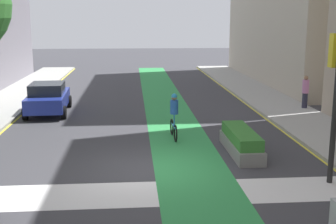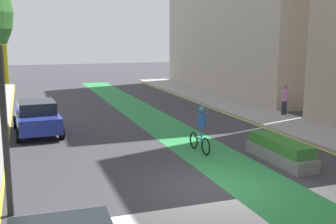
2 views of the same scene
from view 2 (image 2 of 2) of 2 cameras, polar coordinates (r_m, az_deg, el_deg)
name	(u,v)px [view 2 (image 2 of 2)]	position (r m, az deg, el deg)	size (l,w,h in m)	color
ground_plane	(212,187)	(12.72, 6.09, -10.25)	(120.00, 120.00, 0.00)	#38383D
bike_lane_paint	(253,181)	(13.37, 11.72, -9.36)	(2.40, 60.00, 0.01)	#2D8C47
crosswalk_band	(245,213)	(11.09, 10.67, -13.56)	(12.00, 1.80, 0.01)	silver
traffic_signal_near_left	(3,98)	(10.79, -21.92, 1.84)	(0.35, 0.52, 4.29)	black
car_blue_left_far	(37,117)	(20.06, -17.68, -0.67)	(2.19, 4.28, 1.57)	navy
cyclist_in_lane	(201,128)	(16.07, 4.56, -2.24)	(0.32, 1.73, 1.86)	black
pedestrian_sidewalk_right_a	(284,99)	(23.98, 15.83, 1.68)	(0.34, 0.34, 1.70)	#262638
median_planter	(280,151)	(15.51, 15.24, -5.20)	(0.90, 3.32, 0.85)	slate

